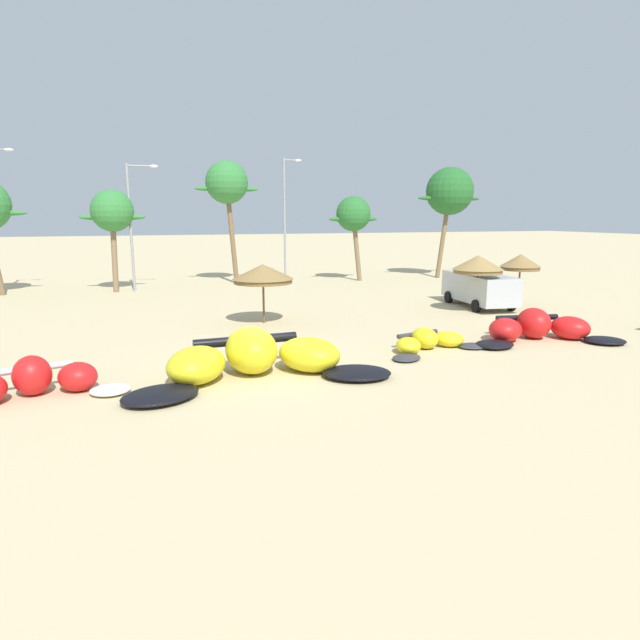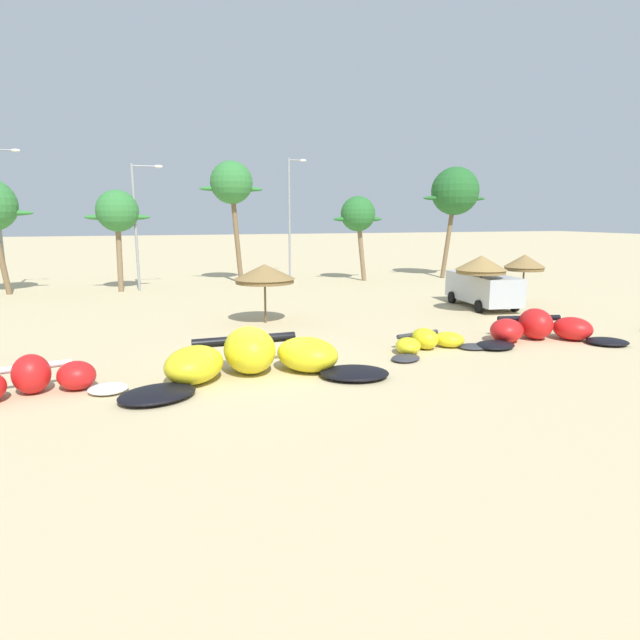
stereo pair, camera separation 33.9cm
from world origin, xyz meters
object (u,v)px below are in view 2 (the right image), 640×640
at_px(beach_umbrella_near_van, 265,274).
at_px(lamppost_west, 1,213).
at_px(kite_left_of_center, 253,359).
at_px(lamppost_east_center, 291,213).
at_px(kite_right_of_center, 540,329).
at_px(palm_center_left, 232,184).
at_px(parked_van, 482,287).
at_px(lamppost_west_center, 138,220).
at_px(kite_left, 32,381).
at_px(palm_center_right, 358,215).
at_px(palm_left_of_gap, 117,212).
at_px(beach_umbrella_middle, 481,264).
at_px(beach_umbrella_near_palms, 525,262).
at_px(kite_center, 429,342).
at_px(palm_right_of_gap, 455,192).

relative_size(beach_umbrella_near_van, lamppost_west, 0.31).
height_order(kite_left_of_center, lamppost_east_center, lamppost_east_center).
relative_size(kite_right_of_center, palm_center_left, 0.72).
relative_size(parked_van, palm_center_left, 0.60).
distance_m(lamppost_west_center, lamppost_east_center, 12.64).
bearing_deg(kite_left, lamppost_west_center, 82.48).
distance_m(kite_left_of_center, palm_center_right, 26.06).
xyz_separation_m(parked_van, palm_left_of_gap, (-19.41, 12.73, 4.16)).
height_order(beach_umbrella_middle, lamppost_west, lamppost_west).
xyz_separation_m(kite_left, beach_umbrella_near_palms, (23.44, 8.52, 2.02)).
relative_size(parked_van, lamppost_west, 0.58).
height_order(kite_left, kite_right_of_center, kite_right_of_center).
height_order(kite_center, beach_umbrella_middle, beach_umbrella_middle).
xyz_separation_m(kite_right_of_center, beach_umbrella_near_palms, (5.08, 7.43, 1.97)).
bearing_deg(lamppost_west_center, beach_umbrella_near_palms, -32.48).
relative_size(kite_left, kite_right_of_center, 0.78).
xyz_separation_m(kite_left, palm_right_of_gap, (27.24, 22.09, 6.49)).
height_order(kite_center, palm_right_of_gap, palm_right_of_gap).
bearing_deg(palm_right_of_gap, beach_umbrella_near_palms, -105.64).
relative_size(beach_umbrella_near_van, parked_van, 0.53).
bearing_deg(kite_right_of_center, palm_right_of_gap, 67.09).
height_order(kite_left, kite_left_of_center, kite_left_of_center).
bearing_deg(beach_umbrella_near_van, lamppost_east_center, 71.30).
distance_m(kite_left_of_center, beach_umbrella_near_palms, 19.27).
distance_m(kite_left, palm_left_of_gap, 22.23).
relative_size(kite_left, kite_center, 1.09).
relative_size(beach_umbrella_near_van, beach_umbrella_near_palms, 0.99).
height_order(beach_umbrella_middle, parked_van, beach_umbrella_middle).
bearing_deg(beach_umbrella_near_van, beach_umbrella_near_palms, 1.17).
relative_size(palm_left_of_gap, lamppost_west, 0.72).
distance_m(palm_center_left, palm_center_right, 9.80).
bearing_deg(beach_umbrella_middle, palm_left_of_gap, 142.20).
bearing_deg(kite_left_of_center, lamppost_west, 116.70).
bearing_deg(kite_center, beach_umbrella_near_van, 124.00).
bearing_deg(kite_left, parked_van, 23.00).
bearing_deg(lamppost_west_center, kite_left_of_center, -80.99).
height_order(kite_left, parked_van, parked_van).
bearing_deg(palm_center_right, palm_right_of_gap, -1.33).
relative_size(kite_center, palm_left_of_gap, 0.69).
xyz_separation_m(beach_umbrella_near_palms, lamppost_west, (-29.07, 15.11, 2.74)).
relative_size(beach_umbrella_near_van, palm_center_left, 0.32).
bearing_deg(lamppost_east_center, palm_center_right, -42.57).
xyz_separation_m(lamppost_west, lamppost_east_center, (20.24, 2.60, 0.10)).
bearing_deg(lamppost_west_center, kite_left, -97.52).
xyz_separation_m(beach_umbrella_near_palms, lamppost_east_center, (-8.84, 17.71, 2.84)).
bearing_deg(palm_right_of_gap, kite_right_of_center, -112.91).
bearing_deg(palm_center_left, lamppost_west, -179.28).
xyz_separation_m(kite_center, parked_van, (7.71, 7.79, 0.78)).
distance_m(kite_left_of_center, kite_right_of_center, 12.13).
distance_m(beach_umbrella_near_van, lamppost_west, 21.11).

